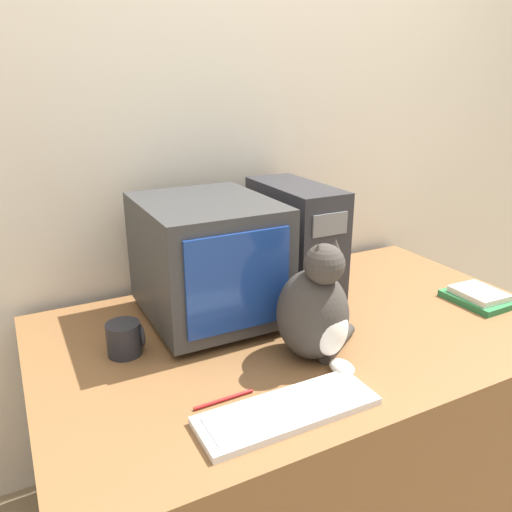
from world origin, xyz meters
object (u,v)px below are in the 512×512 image
Objects in this scene: cat at (316,311)px; crt_monitor at (207,259)px; pen at (224,399)px; mug at (125,339)px; keyboard at (288,410)px; book_stack at (478,297)px; computer_tower at (295,240)px.

crt_monitor is at bearing 103.94° from cat.
mug is at bearing 115.31° from pen.
keyboard is 1.25× the size of cat.
pen is at bearing 134.73° from keyboard.
crt_monitor is 2.20× the size of book_stack.
computer_tower is 1.19× the size of cat.
mug is (-0.29, -0.11, -0.15)m from crt_monitor.
computer_tower is (0.35, 0.05, -0.00)m from crt_monitor.
crt_monitor is 4.63× the size of mug.
crt_monitor reaches higher than book_stack.
book_stack is (0.87, -0.32, -0.18)m from crt_monitor.
book_stack is at bearing 6.48° from pen.
keyboard is 2.03× the size of book_stack.
book_stack reaches higher than pen.
crt_monitor is at bearing 159.88° from book_stack.
crt_monitor is 3.04× the size of pen.
computer_tower reaches higher than keyboard.
computer_tower is at bearing 55.32° from cat.
keyboard is 4.27× the size of mug.
cat is (0.16, -0.36, -0.06)m from crt_monitor.
computer_tower reaches higher than mug.
mug reaches higher than keyboard.
computer_tower is 0.46m from cat.
mug is (-0.27, 0.44, 0.04)m from keyboard.
book_stack is at bearing -10.38° from mug.
book_stack is at bearing 14.17° from keyboard.
computer_tower reaches higher than pen.
cat reaches higher than book_stack.
cat reaches higher than pen.
pen is 0.36m from mug.
cat is (0.19, 0.18, 0.13)m from keyboard.
computer_tower is 4.06× the size of mug.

